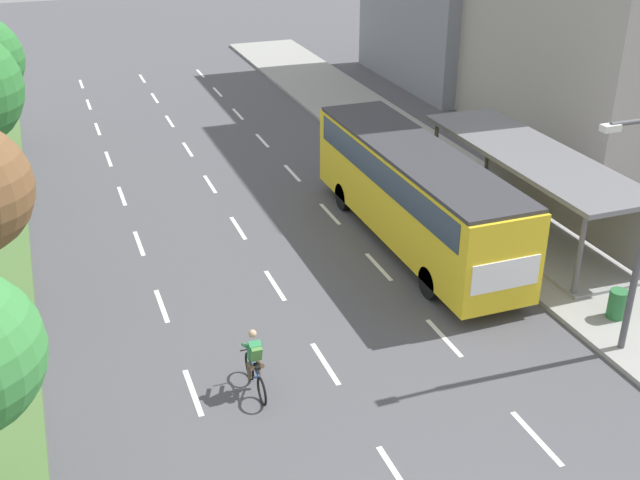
# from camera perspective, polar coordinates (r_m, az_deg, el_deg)

# --- Properties ---
(sidewalk_right) EXTENTS (4.50, 52.00, 0.15)m
(sidewalk_right) POSITION_cam_1_polar(r_m,az_deg,el_deg) (33.27, 8.45, 5.15)
(sidewalk_right) COLOR gray
(sidewalk_right) RESTS_ON ground
(lane_divider_left) EXTENTS (0.14, 45.88, 0.01)m
(lane_divider_left) POSITION_cam_1_polar(r_m,az_deg,el_deg) (27.40, -13.08, -0.23)
(lane_divider_left) COLOR white
(lane_divider_left) RESTS_ON ground
(lane_divider_center) EXTENTS (0.14, 45.88, 0.01)m
(lane_divider_center) POSITION_cam_1_polar(r_m,az_deg,el_deg) (27.93, -5.99, 0.88)
(lane_divider_center) COLOR white
(lane_divider_center) RESTS_ON ground
(lane_divider_right) EXTENTS (0.14, 45.88, 0.01)m
(lane_divider_right) POSITION_cam_1_polar(r_m,az_deg,el_deg) (28.88, 0.73, 1.92)
(lane_divider_right) COLOR white
(lane_divider_right) RESTS_ON ground
(bus_shelter) EXTENTS (2.90, 9.80, 2.86)m
(bus_shelter) POSITION_cam_1_polar(r_m,az_deg,el_deg) (27.74, 15.42, 4.06)
(bus_shelter) COLOR gray
(bus_shelter) RESTS_ON sidewalk_right
(bus) EXTENTS (2.54, 11.29, 3.37)m
(bus) POSITION_cam_1_polar(r_m,az_deg,el_deg) (26.07, 6.87, 3.88)
(bus) COLOR yellow
(bus) RESTS_ON ground
(cyclist) EXTENTS (0.46, 1.82, 1.71)m
(cyclist) POSITION_cam_1_polar(r_m,az_deg,el_deg) (19.33, -4.78, -9.02)
(cyclist) COLOR black
(cyclist) RESTS_ON ground
(trash_bin) EXTENTS (0.52, 0.52, 0.85)m
(trash_bin) POSITION_cam_1_polar(r_m,az_deg,el_deg) (23.60, 20.88, -4.39)
(trash_bin) COLOR #286B38
(trash_bin) RESTS_ON sidewalk_right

